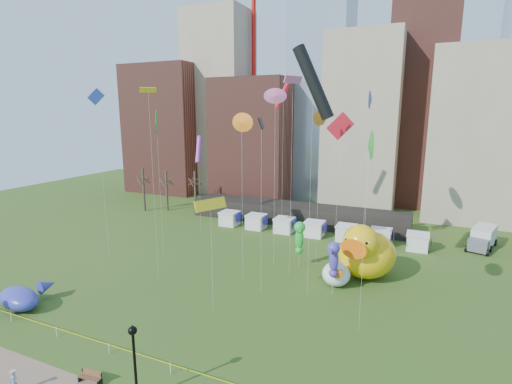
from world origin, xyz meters
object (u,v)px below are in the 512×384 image
at_px(big_duck, 366,252).
at_px(park_bench, 91,376).
at_px(box_truck, 483,237).
at_px(seahorse_purple, 334,257).
at_px(woman, 14,382).
at_px(lamppost, 134,355).
at_px(whale_inflatable, 21,297).
at_px(seahorse_green, 299,235).
at_px(small_duck, 336,273).

relative_size(big_duck, park_bench, 5.36).
height_order(park_bench, box_truck, box_truck).
height_order(seahorse_purple, woman, seahorse_purple).
bearing_deg(lamppost, whale_inflatable, 164.35).
bearing_deg(seahorse_purple, park_bench, -112.44).
distance_m(big_duck, woman, 35.26).
bearing_deg(woman, seahorse_green, 40.45).
distance_m(whale_inflatable, park_bench, 15.89).
bearing_deg(seahorse_purple, whale_inflatable, -141.73).
bearing_deg(park_bench, seahorse_green, 69.64).
bearing_deg(small_duck, big_duck, 43.19).
xyz_separation_m(big_duck, park_bench, (-15.25, -26.53, -2.67)).
xyz_separation_m(seahorse_purple, box_truck, (16.43, 23.14, -2.71)).
bearing_deg(park_bench, lamppost, -6.42).
bearing_deg(lamppost, small_duck, 69.99).
bearing_deg(seahorse_green, seahorse_purple, -61.91).
xyz_separation_m(seahorse_green, lamppost, (-2.85, -26.65, -0.65)).
relative_size(small_duck, park_bench, 2.59).
bearing_deg(woman, big_duck, 28.00).
xyz_separation_m(small_duck, woman, (-16.73, -25.81, -0.72)).
distance_m(seahorse_purple, lamppost, 22.48).
bearing_deg(big_duck, park_bench, -109.15).
relative_size(small_duck, seahorse_green, 0.78).
xyz_separation_m(park_bench, lamppost, (4.30, -0.08, 2.98)).
relative_size(big_duck, seahorse_purple, 1.63).
xyz_separation_m(lamppost, box_truck, (24.91, 43.95, -1.95)).
bearing_deg(seahorse_purple, box_truck, 63.83).
distance_m(seahorse_green, woman, 31.68).
relative_size(small_duck, seahorse_purple, 0.78).
relative_size(small_duck, lamppost, 0.81).
height_order(park_bench, lamppost, lamppost).
height_order(small_duck, seahorse_purple, seahorse_purple).
distance_m(seahorse_purple, whale_inflatable, 31.89).
height_order(seahorse_green, woman, seahorse_green).
height_order(seahorse_purple, park_bench, seahorse_purple).
relative_size(small_duck, woman, 2.95).
height_order(small_duck, seahorse_green, seahorse_green).
bearing_deg(small_duck, park_bench, -130.22).
xyz_separation_m(small_duck, seahorse_green, (-5.53, 3.64, 2.59)).
distance_m(seahorse_green, lamppost, 26.81).
distance_m(park_bench, box_truck, 52.71).
bearing_deg(box_truck, woman, -108.82).
xyz_separation_m(small_duck, lamppost, (-8.38, -23.01, 1.94)).
distance_m(whale_inflatable, lamppost, 20.14).
height_order(big_duck, whale_inflatable, big_duck).
xyz_separation_m(park_bench, box_truck, (29.21, 43.86, 1.02)).
xyz_separation_m(small_duck, park_bench, (-12.68, -22.92, -1.03)).
distance_m(big_duck, whale_inflatable, 36.98).
bearing_deg(lamppost, seahorse_green, 83.89).
xyz_separation_m(small_duck, seahorse_purple, (0.10, -2.20, 2.71)).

